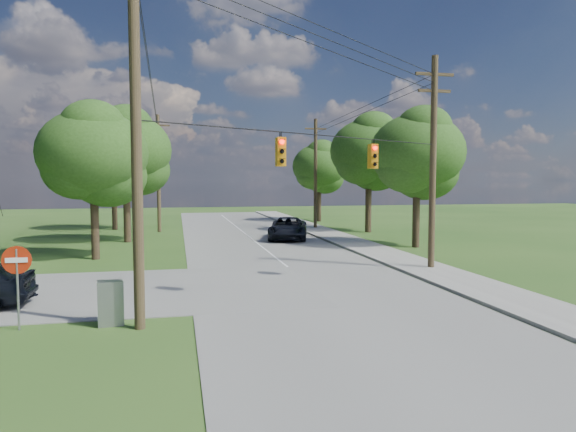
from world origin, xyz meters
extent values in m
plane|color=#294E1A|center=(0.00, 0.00, 0.00)|extent=(140.00, 140.00, 0.00)
cube|color=gray|center=(2.00, 5.00, 0.01)|extent=(10.00, 100.00, 0.03)
cube|color=#A9A79E|center=(8.70, 5.00, 0.06)|extent=(2.60, 100.00, 0.12)
cylinder|color=#4C3D27|center=(-4.60, 0.40, 6.00)|extent=(0.32, 0.32, 12.00)
cylinder|color=#4C3D27|center=(8.90, 8.00, 5.25)|extent=(0.32, 0.32, 10.50)
cube|color=#4C3D27|center=(8.90, 8.00, 9.60)|extent=(2.00, 0.12, 0.14)
cube|color=#4C3D27|center=(8.90, 8.00, 8.80)|extent=(1.70, 0.12, 0.14)
cylinder|color=#4C3D27|center=(8.90, 30.00, 5.00)|extent=(0.32, 0.32, 10.00)
cube|color=#4C3D27|center=(8.90, 30.00, 9.10)|extent=(2.00, 0.12, 0.14)
cylinder|color=#4C3D27|center=(-5.00, 30.00, 5.00)|extent=(0.32, 0.32, 10.00)
cube|color=#4C3D27|center=(-5.00, 30.00, 9.10)|extent=(2.00, 0.12, 0.14)
cylinder|color=black|center=(2.15, 4.20, 10.35)|extent=(13.52, 7.63, 1.53)
cylinder|color=black|center=(2.15, 4.20, 9.95)|extent=(13.52, 7.63, 1.53)
cylinder|color=black|center=(2.15, 4.20, 9.55)|extent=(13.52, 7.63, 1.53)
cylinder|color=black|center=(8.90, 19.00, 9.35)|extent=(0.03, 22.00, 0.53)
cylinder|color=black|center=(-4.80, 15.20, 10.10)|extent=(0.43, 29.60, 2.03)
cylinder|color=black|center=(8.90, 19.00, 8.95)|extent=(0.03, 22.00, 0.53)
cylinder|color=black|center=(-4.80, 15.20, 9.70)|extent=(0.43, 29.60, 2.03)
cylinder|color=black|center=(2.15, 4.20, 6.20)|extent=(13.52, 7.63, 0.04)
cube|color=orange|center=(0.26, 3.02, 5.48)|extent=(0.32, 0.22, 1.05)
sphere|color=#FF0C05|center=(0.26, 2.88, 5.83)|extent=(0.17, 0.17, 0.17)
cube|color=orange|center=(0.26, 3.26, 5.48)|extent=(0.32, 0.22, 1.05)
sphere|color=#FF0C05|center=(0.26, 3.40, 5.83)|extent=(0.17, 0.17, 0.17)
cube|color=orange|center=(4.85, 5.60, 5.48)|extent=(0.32, 0.22, 1.05)
sphere|color=#FF0C05|center=(4.85, 5.46, 5.83)|extent=(0.17, 0.17, 0.17)
cube|color=orange|center=(4.85, 5.84, 5.48)|extent=(0.32, 0.22, 1.05)
sphere|color=#FF0C05|center=(4.85, 5.98, 5.83)|extent=(0.17, 0.17, 0.17)
cylinder|color=#463323|center=(-8.00, 15.00, 1.57)|extent=(0.45, 0.45, 3.15)
ellipsoid|color=#244815|center=(-8.00, 15.00, 5.94)|extent=(6.00, 6.00, 4.92)
cylinder|color=#463323|center=(-7.00, 23.00, 1.75)|extent=(0.50, 0.50, 3.50)
ellipsoid|color=#244815|center=(-7.00, 23.00, 6.60)|extent=(6.40, 6.40, 5.25)
cylinder|color=#463323|center=(-9.00, 33.00, 1.66)|extent=(0.48, 0.47, 3.32)
ellipsoid|color=#244815|center=(-9.00, 33.00, 6.27)|extent=(6.00, 6.00, 4.92)
cylinder|color=#463323|center=(12.00, 16.00, 1.66)|extent=(0.48, 0.48, 3.32)
ellipsoid|color=#244815|center=(12.00, 16.00, 6.27)|extent=(6.20, 6.20, 5.08)
cylinder|color=#463323|center=(12.50, 26.00, 1.84)|extent=(0.52, 0.52, 3.67)
ellipsoid|color=#244815|center=(12.50, 26.00, 6.93)|extent=(6.60, 6.60, 5.41)
cylinder|color=#463323|center=(11.50, 38.00, 1.57)|extent=(0.45, 0.45, 3.15)
ellipsoid|color=#244815|center=(11.50, 38.00, 5.94)|extent=(5.80, 5.80, 4.76)
imported|color=black|center=(4.63, 22.09, 0.85)|extent=(4.14, 6.39, 1.64)
cube|color=gray|center=(-5.50, 1.00, 0.68)|extent=(0.83, 0.66, 1.37)
cylinder|color=gray|center=(-8.10, 1.00, 1.22)|extent=(0.07, 0.07, 2.43)
cylinder|color=#A6210B|center=(-8.10, 1.00, 2.10)|extent=(0.84, 0.03, 0.84)
cube|color=white|center=(-8.10, 0.97, 2.10)|extent=(0.61, 0.03, 0.14)
camera|label=1|loc=(-3.44, -15.30, 4.45)|focal=32.00mm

